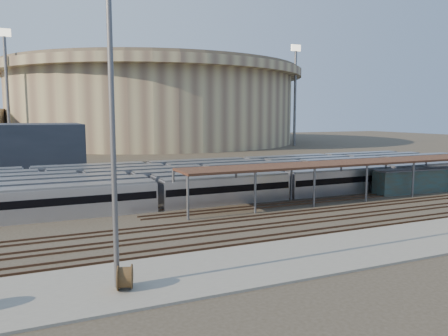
% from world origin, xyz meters
% --- Properties ---
extents(ground, '(420.00, 420.00, 0.00)m').
position_xyz_m(ground, '(0.00, 0.00, 0.00)').
color(ground, '#383026').
rests_on(ground, ground).
extents(apron, '(50.00, 9.00, 0.20)m').
position_xyz_m(apron, '(-5.00, -15.00, 0.10)').
color(apron, gray).
rests_on(apron, ground).
extents(subway_trains, '(130.77, 23.90, 3.60)m').
position_xyz_m(subway_trains, '(-0.26, 18.50, 1.80)').
color(subway_trains, '#B6B6BB').
rests_on(subway_trains, ground).
extents(inspection_shed, '(60.30, 6.00, 5.30)m').
position_xyz_m(inspection_shed, '(22.00, 4.00, 4.98)').
color(inspection_shed, '#5B5B60').
rests_on(inspection_shed, ground).
extents(empty_tracks, '(170.00, 9.62, 0.18)m').
position_xyz_m(empty_tracks, '(0.00, -5.00, 0.09)').
color(empty_tracks, '#4C3323').
rests_on(empty_tracks, ground).
extents(stadium, '(124.00, 124.00, 32.50)m').
position_xyz_m(stadium, '(25.00, 140.00, 16.47)').
color(stadium, tan).
rests_on(stadium, ground).
extents(floodlight_0, '(4.00, 1.00, 38.40)m').
position_xyz_m(floodlight_0, '(-30.00, 110.00, 20.65)').
color(floodlight_0, '#5B5B60').
rests_on(floodlight_0, ground).
extents(floodlight_2, '(4.00, 1.00, 38.40)m').
position_xyz_m(floodlight_2, '(70.00, 100.00, 20.65)').
color(floodlight_2, '#5B5B60').
rests_on(floodlight_2, ground).
extents(floodlight_3, '(4.00, 1.00, 38.40)m').
position_xyz_m(floodlight_3, '(-10.00, 160.00, 20.65)').
color(floodlight_3, '#5B5B60').
rests_on(floodlight_3, ground).
extents(teal_boxcar, '(14.86, 3.73, 3.43)m').
position_xyz_m(teal_boxcar, '(30.11, 4.00, 1.72)').
color(teal_boxcar, '#204950').
rests_on(teal_boxcar, ground).
extents(cable_reel_east, '(1.35, 1.84, 1.65)m').
position_xyz_m(cable_reel_east, '(-18.52, -16.21, 1.03)').
color(cable_reel_east, brown).
rests_on(cable_reel_east, apron).
extents(yard_light_pole, '(0.81, 0.36, 22.71)m').
position_xyz_m(yard_light_pole, '(-18.94, -15.59, 11.64)').
color(yard_light_pole, '#5B5B60').
rests_on(yard_light_pole, apron).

